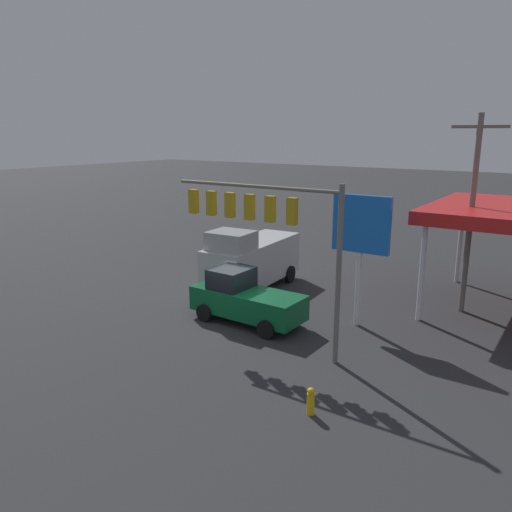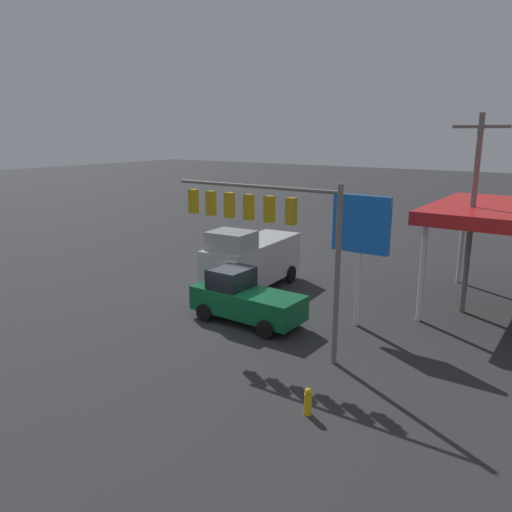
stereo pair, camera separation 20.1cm
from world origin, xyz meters
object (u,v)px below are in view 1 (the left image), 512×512
at_px(utility_pole, 471,210).
at_px(delivery_truck, 251,260).
at_px(price_sign, 361,231).
at_px(fire_hydrant, 311,401).
at_px(traffic_signal_assembly, 262,218).
at_px(pickup_parked, 245,298).

relative_size(utility_pole, delivery_truck, 1.32).
bearing_deg(price_sign, delivery_truck, -12.04).
bearing_deg(fire_hydrant, traffic_signal_assembly, -40.83).
xyz_separation_m(utility_pole, fire_hydrant, (1.67, 12.09, -4.44)).
relative_size(traffic_signal_assembly, fire_hydrant, 8.50).
relative_size(utility_pole, pickup_parked, 1.76).
relative_size(price_sign, pickup_parked, 1.11).
bearing_deg(delivery_truck, price_sign, 73.78).
bearing_deg(pickup_parked, price_sign, -148.76).
height_order(delivery_truck, fire_hydrant, delivery_truck).
xyz_separation_m(traffic_signal_assembly, utility_pole, (-5.91, -8.42, -0.26)).
height_order(traffic_signal_assembly, utility_pole, utility_pole).
relative_size(price_sign, fire_hydrant, 6.58).
distance_m(utility_pole, pickup_parked, 11.12).
height_order(pickup_parked, fire_hydrant, pickup_parked).
height_order(traffic_signal_assembly, price_sign, traffic_signal_assembly).
height_order(price_sign, pickup_parked, price_sign).
bearing_deg(delivery_truck, pickup_parked, 27.29).
relative_size(utility_pole, fire_hydrant, 10.44).
bearing_deg(utility_pole, traffic_signal_assembly, 54.92).
bearing_deg(fire_hydrant, pickup_parked, -39.78).
height_order(price_sign, delivery_truck, price_sign).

